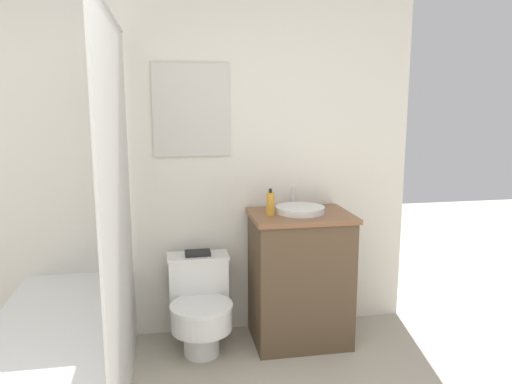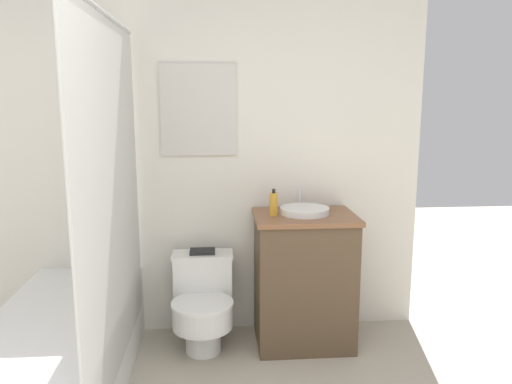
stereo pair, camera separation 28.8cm
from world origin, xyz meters
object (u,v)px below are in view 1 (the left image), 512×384
sink (300,209)px  soap_bottle (270,204)px  toilet (200,304)px  book_on_tank (198,253)px

sink → soap_bottle: size_ratio=2.08×
sink → soap_bottle: 0.21m
toilet → book_on_tank: 0.32m
sink → soap_bottle: soap_bottle is taller
toilet → sink: 0.87m
toilet → sink: size_ratio=1.69×
sink → toilet: bearing=-177.0°
soap_bottle → book_on_tank: soap_bottle is taller
sink → book_on_tank: (-0.65, 0.09, -0.28)m
soap_bottle → toilet: bearing=-179.8°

